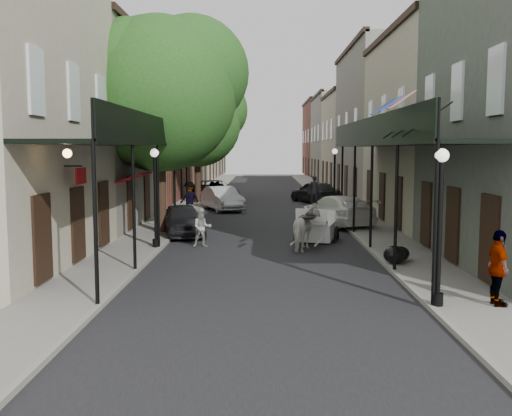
{
  "coord_description": "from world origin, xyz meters",
  "views": [
    {
      "loc": [
        -0.02,
        -15.27,
        3.82
      ],
      "look_at": [
        -0.31,
        6.08,
        1.6
      ],
      "focal_mm": 40.0,
      "sensor_mm": 36.0,
      "label": 1
    }
  ],
  "objects_px": {
    "carriage": "(318,215)",
    "car_right_near": "(336,210)",
    "pedestrian_walking": "(202,228)",
    "pedestrian_sidewalk_left": "(190,198)",
    "lamppost_right_near": "(440,225)",
    "car_left_mid": "(222,199)",
    "car_left_near": "(183,220)",
    "car_right_far": "(315,192)",
    "lamppost_right_far": "(334,179)",
    "tree_far": "(202,119)",
    "car_left_far": "(214,191)",
    "horse": "(307,229)",
    "tree_near": "(169,88)",
    "lamppost_left": "(155,196)",
    "pedestrian_sidewalk_right": "(498,268)"
  },
  "relations": [
    {
      "from": "tree_far",
      "to": "carriage",
      "type": "height_order",
      "value": "tree_far"
    },
    {
      "from": "tree_near",
      "to": "pedestrian_walking",
      "type": "distance_m",
      "value": 6.94
    },
    {
      "from": "tree_far",
      "to": "pedestrian_sidewalk_left",
      "type": "distance_m",
      "value": 8.96
    },
    {
      "from": "lamppost_right_near",
      "to": "lamppost_right_far",
      "type": "bearing_deg",
      "value": 90.0
    },
    {
      "from": "pedestrian_sidewalk_left",
      "to": "car_right_far",
      "type": "relative_size",
      "value": 0.41
    },
    {
      "from": "horse",
      "to": "tree_near",
      "type": "bearing_deg",
      "value": -21.47
    },
    {
      "from": "pedestrian_sidewalk_left",
      "to": "pedestrian_sidewalk_right",
      "type": "relative_size",
      "value": 1.04
    },
    {
      "from": "lamppost_right_near",
      "to": "car_left_mid",
      "type": "bearing_deg",
      "value": 106.96
    },
    {
      "from": "car_left_near",
      "to": "car_right_far",
      "type": "distance_m",
      "value": 16.99
    },
    {
      "from": "pedestrian_walking",
      "to": "pedestrian_sidewalk_left",
      "type": "height_order",
      "value": "pedestrian_sidewalk_left"
    },
    {
      "from": "car_right_near",
      "to": "tree_near",
      "type": "bearing_deg",
      "value": -0.88
    },
    {
      "from": "lamppost_right_near",
      "to": "horse",
      "type": "relative_size",
      "value": 1.89
    },
    {
      "from": "horse",
      "to": "car_right_far",
      "type": "xyz_separation_m",
      "value": [
        2.0,
        19.0,
        -0.04
      ]
    },
    {
      "from": "lamppost_right_near",
      "to": "car_left_near",
      "type": "height_order",
      "value": "lamppost_right_near"
    },
    {
      "from": "pedestrian_walking",
      "to": "car_right_near",
      "type": "height_order",
      "value": "pedestrian_walking"
    },
    {
      "from": "tree_far",
      "to": "pedestrian_walking",
      "type": "xyz_separation_m",
      "value": [
        1.82,
        -17.5,
        -5.08
      ]
    },
    {
      "from": "lamppost_right_near",
      "to": "car_left_far",
      "type": "distance_m",
      "value": 28.85
    },
    {
      "from": "pedestrian_walking",
      "to": "car_left_near",
      "type": "distance_m",
      "value": 3.16
    },
    {
      "from": "lamppost_right_far",
      "to": "car_left_mid",
      "type": "height_order",
      "value": "lamppost_right_far"
    },
    {
      "from": "lamppost_right_near",
      "to": "car_left_far",
      "type": "height_order",
      "value": "lamppost_right_near"
    },
    {
      "from": "car_left_mid",
      "to": "pedestrian_walking",
      "type": "bearing_deg",
      "value": -111.55
    },
    {
      "from": "tree_far",
      "to": "car_right_far",
      "type": "relative_size",
      "value": 1.86
    },
    {
      "from": "lamppost_right_far",
      "to": "pedestrian_sidewalk_left",
      "type": "distance_m",
      "value": 8.48
    },
    {
      "from": "lamppost_right_near",
      "to": "pedestrian_walking",
      "type": "bearing_deg",
      "value": 126.95
    },
    {
      "from": "lamppost_left",
      "to": "horse",
      "type": "bearing_deg",
      "value": 0.0
    },
    {
      "from": "carriage",
      "to": "car_right_near",
      "type": "height_order",
      "value": "carriage"
    },
    {
      "from": "lamppost_right_far",
      "to": "car_left_near",
      "type": "relative_size",
      "value": 0.9
    },
    {
      "from": "car_left_near",
      "to": "lamppost_right_far",
      "type": "bearing_deg",
      "value": 33.02
    },
    {
      "from": "car_left_mid",
      "to": "car_right_near",
      "type": "bearing_deg",
      "value": -70.64
    },
    {
      "from": "tree_near",
      "to": "car_right_far",
      "type": "height_order",
      "value": "tree_near"
    },
    {
      "from": "tree_near",
      "to": "tree_far",
      "type": "distance_m",
      "value": 14.02
    },
    {
      "from": "pedestrian_walking",
      "to": "car_right_far",
      "type": "height_order",
      "value": "car_right_far"
    },
    {
      "from": "tree_far",
      "to": "pedestrian_walking",
      "type": "height_order",
      "value": "tree_far"
    },
    {
      "from": "car_left_far",
      "to": "pedestrian_sidewalk_right",
      "type": "bearing_deg",
      "value": -91.49
    },
    {
      "from": "tree_near",
      "to": "pedestrian_sidewalk_left",
      "type": "bearing_deg",
      "value": 90.02
    },
    {
      "from": "horse",
      "to": "car_left_mid",
      "type": "distance_m",
      "value": 14.59
    },
    {
      "from": "tree_near",
      "to": "tree_far",
      "type": "height_order",
      "value": "tree_near"
    },
    {
      "from": "pedestrian_sidewalk_left",
      "to": "tree_far",
      "type": "bearing_deg",
      "value": -128.66
    },
    {
      "from": "lamppost_right_near",
      "to": "lamppost_right_far",
      "type": "relative_size",
      "value": 1.0
    },
    {
      "from": "tree_near",
      "to": "car_right_near",
      "type": "relative_size",
      "value": 1.84
    },
    {
      "from": "car_left_far",
      "to": "lamppost_left",
      "type": "bearing_deg",
      "value": -111.09
    },
    {
      "from": "carriage",
      "to": "pedestrian_sidewalk_right",
      "type": "bearing_deg",
      "value": -58.4
    },
    {
      "from": "lamppost_right_far",
      "to": "pedestrian_sidewalk_left",
      "type": "bearing_deg",
      "value": -170.4
    },
    {
      "from": "lamppost_right_near",
      "to": "carriage",
      "type": "relative_size",
      "value": 1.34
    },
    {
      "from": "horse",
      "to": "carriage",
      "type": "relative_size",
      "value": 0.71
    },
    {
      "from": "horse",
      "to": "car_left_mid",
      "type": "relative_size",
      "value": 0.44
    },
    {
      "from": "horse",
      "to": "lamppost_right_far",
      "type": "bearing_deg",
      "value": -87.46
    },
    {
      "from": "carriage",
      "to": "car_right_far",
      "type": "height_order",
      "value": "carriage"
    },
    {
      "from": "horse",
      "to": "pedestrian_walking",
      "type": "height_order",
      "value": "horse"
    },
    {
      "from": "lamppost_right_far",
      "to": "lamppost_right_near",
      "type": "bearing_deg",
      "value": -90.0
    }
  ]
}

